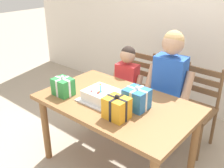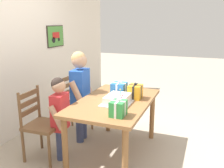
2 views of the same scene
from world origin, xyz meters
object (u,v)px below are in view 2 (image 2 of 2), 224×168
at_px(dining_table, 115,108).
at_px(chair_left, 41,124).
at_px(child_younger, 60,110).
at_px(child_older, 80,88).
at_px(chair_right, 73,104).
at_px(birthday_cake, 118,99).
at_px(gift_box_red_large, 118,108).
at_px(gift_box_beside_cake, 135,92).
at_px(gift_box_corner_small, 119,89).

relative_size(dining_table, chair_left, 1.58).
bearing_deg(child_younger, child_older, -0.06).
relative_size(chair_left, chair_right, 1.00).
distance_m(birthday_cake, gift_box_red_large, 0.42).
height_order(gift_box_red_large, gift_box_beside_cake, gift_box_beside_cake).
xyz_separation_m(birthday_cake, child_younger, (-0.25, 0.68, -0.15)).
distance_m(gift_box_beside_cake, child_older, 0.83).
relative_size(gift_box_corner_small, chair_right, 0.24).
xyz_separation_m(dining_table, child_younger, (-0.34, 0.61, 0.00)).
xyz_separation_m(chair_right, child_older, (-0.21, -0.25, 0.35)).
bearing_deg(chair_left, child_younger, -72.63).
bearing_deg(gift_box_red_large, birthday_cake, 20.84).
height_order(gift_box_corner_small, chair_left, gift_box_corner_small).
bearing_deg(child_younger, gift_box_corner_small, -47.19).
height_order(birthday_cake, gift_box_red_large, gift_box_red_large).
bearing_deg(birthday_cake, chair_left, 109.56).
xyz_separation_m(child_older, child_younger, (-0.54, 0.00, -0.16)).
xyz_separation_m(dining_table, chair_right, (0.41, 0.86, -0.19)).
distance_m(birthday_cake, gift_box_corner_small, 0.31).
height_order(gift_box_beside_cake, chair_left, gift_box_beside_cake).
height_order(birthday_cake, gift_box_beside_cake, gift_box_beside_cake).
xyz_separation_m(dining_table, gift_box_corner_small, (0.21, 0.02, 0.19)).
bearing_deg(birthday_cake, child_younger, 110.35).
xyz_separation_m(gift_box_beside_cake, chair_left, (-0.60, 1.08, -0.38)).
bearing_deg(chair_right, child_older, -129.61).
height_order(dining_table, chair_left, chair_left).
xyz_separation_m(gift_box_beside_cake, chair_right, (0.23, 1.08, -0.38)).
bearing_deg(chair_right, birthday_cake, -118.16).
bearing_deg(chair_right, gift_box_corner_small, -103.50).
relative_size(dining_table, child_younger, 1.34).
distance_m(birthday_cake, chair_left, 1.04).
distance_m(dining_table, chair_right, 0.97).
distance_m(dining_table, gift_box_corner_small, 0.29).
bearing_deg(child_older, gift_box_beside_cake, -91.65).
bearing_deg(chair_left, gift_box_corner_small, -53.37).
relative_size(gift_box_beside_cake, child_older, 0.16).
xyz_separation_m(birthday_cake, chair_right, (0.50, 0.93, -0.34)).
relative_size(gift_box_beside_cake, chair_left, 0.23).
distance_m(gift_box_corner_small, child_younger, 0.83).
relative_size(gift_box_beside_cake, chair_right, 0.23).
relative_size(chair_left, child_younger, 0.85).
xyz_separation_m(gift_box_red_large, gift_box_beside_cake, (0.66, 0.00, 0.01)).
distance_m(dining_table, child_older, 0.66).
relative_size(birthday_cake, chair_right, 0.48).
bearing_deg(gift_box_beside_cake, gift_box_red_large, -179.70).
distance_m(birthday_cake, child_older, 0.74).
distance_m(dining_table, child_younger, 0.70).
relative_size(gift_box_red_large, gift_box_beside_cake, 0.93).
bearing_deg(chair_left, gift_box_red_large, -93.38).
relative_size(dining_table, gift_box_red_large, 7.23).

